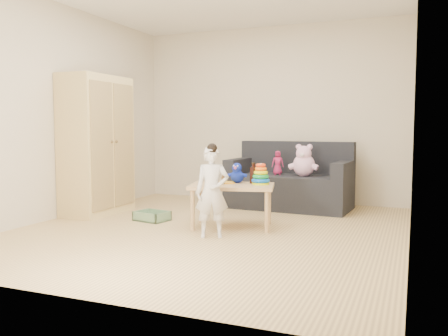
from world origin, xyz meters
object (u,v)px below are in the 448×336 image
at_px(toddler, 212,193).
at_px(sofa, 289,192).
at_px(wardrobe, 97,145).
at_px(play_table, 232,206).

bearing_deg(toddler, sofa, 57.87).
height_order(wardrobe, toddler, wardrobe).
xyz_separation_m(wardrobe, toddler, (1.90, -0.70, -0.43)).
height_order(sofa, toddler, toddler).
height_order(wardrobe, play_table, wardrobe).
bearing_deg(wardrobe, play_table, -5.29).
relative_size(wardrobe, toddler, 1.96).
distance_m(play_table, toddler, 0.56).
relative_size(wardrobe, play_table, 1.93).
relative_size(play_table, toddler, 1.02).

